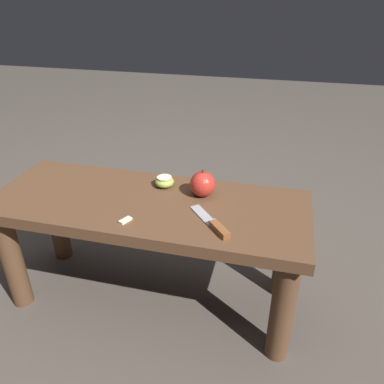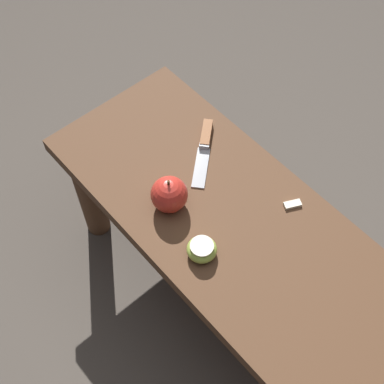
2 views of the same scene
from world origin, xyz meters
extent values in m
plane|color=#4C443D|center=(0.00, 0.00, 0.00)|extent=(8.00, 8.00, 0.00)
cube|color=brown|center=(0.00, 0.00, 0.41)|extent=(1.08, 0.41, 0.04)
cylinder|color=brown|center=(-0.48, -0.15, 0.20)|extent=(0.07, 0.07, 0.39)
cylinder|color=brown|center=(0.48, -0.15, 0.20)|extent=(0.07, 0.07, 0.39)
cylinder|color=brown|center=(-0.48, 0.15, 0.20)|extent=(0.07, 0.07, 0.39)
cylinder|color=brown|center=(0.48, 0.15, 0.20)|extent=(0.07, 0.07, 0.39)
cube|color=#9EA0A5|center=(-0.20, 0.04, 0.44)|extent=(0.10, 0.11, 0.00)
cube|color=#9EA0A5|center=(-0.24, 0.09, 0.44)|extent=(0.03, 0.03, 0.02)
cube|color=brown|center=(-0.27, 0.12, 0.44)|extent=(0.07, 0.08, 0.02)
sphere|color=red|center=(-0.17, -0.08, 0.48)|extent=(0.09, 0.09, 0.09)
cylinder|color=#4C3319|center=(-0.17, -0.08, 0.53)|extent=(0.01, 0.01, 0.02)
ellipsoid|color=#9EB747|center=(-0.03, -0.11, 0.45)|extent=(0.07, 0.07, 0.04)
cylinder|color=silver|center=(-0.03, -0.11, 0.47)|extent=(0.05, 0.05, 0.00)
cube|color=silver|center=(0.02, 0.14, 0.44)|extent=(0.03, 0.05, 0.01)
camera|label=1|loc=(-0.41, 1.02, 1.07)|focal=35.00mm
camera|label=2|loc=(0.37, -0.48, 1.52)|focal=50.00mm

